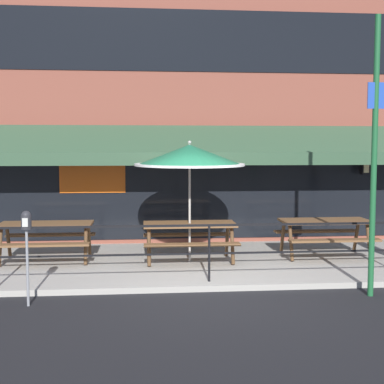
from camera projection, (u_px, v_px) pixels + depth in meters
The scene contains 10 objects.
ground_plane at pixel (211, 292), 8.68m from camera, with size 120.00×120.00×0.00m, color black.
patio_deck at pixel (199, 263), 10.66m from camera, with size 15.00×4.00×0.10m, color #ADA89E.
restaurant_building at pixel (189, 102), 12.59m from camera, with size 15.00×1.60×6.85m.
patio_railing at pixel (209, 240), 8.91m from camera, with size 13.84×0.04×0.97m.
picnic_table_left at pixel (46, 231), 10.46m from camera, with size 1.80×1.42×0.76m.
picnic_table_centre at pixel (190, 231), 10.49m from camera, with size 1.80×1.42×0.76m.
picnic_table_right at pixel (325, 228), 10.94m from camera, with size 1.80×1.42×0.76m.
patio_umbrella_centre at pixel (190, 156), 10.33m from camera, with size 2.14×2.14×2.38m.
parking_meter_near at pixel (26, 229), 7.82m from camera, with size 0.15×0.16×1.42m.
street_sign_pole at pixel (374, 154), 8.27m from camera, with size 0.28×0.09×4.36m.
Camera 1 is at (-1.10, -8.45, 2.35)m, focal length 50.00 mm.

